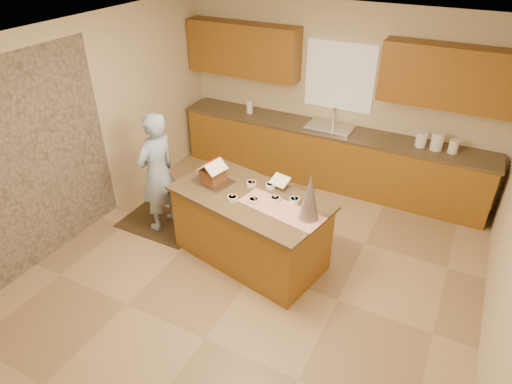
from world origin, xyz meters
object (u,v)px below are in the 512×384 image
at_px(island_base, 250,229).
at_px(boy, 157,173).
at_px(gingerbread_house, 213,173).
at_px(tinsel_tree, 310,197).

height_order(island_base, boy, boy).
relative_size(island_base, gingerbread_house, 5.45).
height_order(boy, gingerbread_house, boy).
xyz_separation_m(island_base, tinsel_tree, (0.77, -0.11, 0.75)).
height_order(tinsel_tree, gingerbread_house, tinsel_tree).
distance_m(tinsel_tree, boy, 2.19).
bearing_deg(gingerbread_house, island_base, -6.65).
xyz_separation_m(island_base, boy, (-1.39, 0.05, 0.40)).
bearing_deg(boy, gingerbread_house, 99.52).
bearing_deg(boy, island_base, 96.54).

